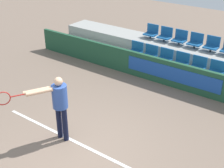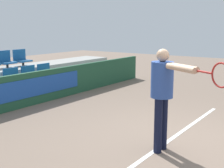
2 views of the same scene
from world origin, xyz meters
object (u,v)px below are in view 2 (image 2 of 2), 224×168
object	(u,v)px
stadium_chair_3	(13,79)
stadium_chair_11	(21,59)
stadium_chair_4	(31,76)
stadium_chair_10	(6,60)
tennis_player	(164,88)
stadium_chair_5	(46,73)

from	to	relation	value
stadium_chair_3	stadium_chair_11	xyz separation A→B (m)	(1.20, 1.10, 0.38)
stadium_chair_3	stadium_chair_11	world-z (taller)	stadium_chair_11
stadium_chair_4	stadium_chair_10	bearing A→B (deg)	90.00
stadium_chair_3	stadium_chair_10	size ratio (longest dim) A/B	1.00
stadium_chair_4	tennis_player	xyz separation A→B (m)	(-1.49, -4.89, 0.45)
tennis_player	stadium_chair_3	bearing A→B (deg)	108.56
stadium_chair_11	tennis_player	distance (m)	6.34
stadium_chair_4	tennis_player	bearing A→B (deg)	-106.96
stadium_chair_3	stadium_chair_5	distance (m)	1.20
stadium_chair_5	tennis_player	size ratio (longest dim) A/B	0.31
stadium_chair_10	stadium_chair_11	distance (m)	0.60
stadium_chair_10	tennis_player	distance (m)	6.17
stadium_chair_10	stadium_chair_11	world-z (taller)	same
stadium_chair_10	stadium_chair_11	size ratio (longest dim) A/B	1.00
stadium_chair_3	stadium_chair_11	bearing A→B (deg)	42.47
stadium_chair_5	stadium_chair_11	world-z (taller)	stadium_chair_11
stadium_chair_11	tennis_player	bearing A→B (deg)	-109.25
stadium_chair_11	stadium_chair_3	bearing A→B (deg)	-137.53
stadium_chair_10	tennis_player	bearing A→B (deg)	-103.99
stadium_chair_5	stadium_chair_11	distance (m)	1.16
stadium_chair_5	stadium_chair_11	xyz separation A→B (m)	(0.00, 1.10, 0.38)
stadium_chair_4	tennis_player	distance (m)	5.13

